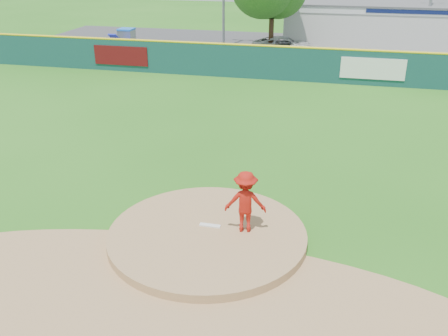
% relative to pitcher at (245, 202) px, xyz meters
% --- Properties ---
extents(ground, '(120.00, 120.00, 0.00)m').
position_rel_pitcher_xyz_m(ground, '(-0.99, -0.34, -1.13)').
color(ground, '#286B19').
rests_on(ground, ground).
extents(pitchers_mound, '(5.50, 5.50, 0.50)m').
position_rel_pitcher_xyz_m(pitchers_mound, '(-0.99, -0.34, -1.13)').
color(pitchers_mound, '#9E774C').
rests_on(pitchers_mound, ground).
extents(pitching_rubber, '(0.60, 0.15, 0.04)m').
position_rel_pitcher_xyz_m(pitching_rubber, '(-0.99, -0.04, -0.86)').
color(pitching_rubber, white).
rests_on(pitching_rubber, pitchers_mound).
extents(infield_dirt_arc, '(15.40, 15.40, 0.01)m').
position_rel_pitcher_xyz_m(infield_dirt_arc, '(-0.99, -3.34, -1.13)').
color(infield_dirt_arc, '#9E774C').
rests_on(infield_dirt_arc, ground).
extents(parking_lot, '(44.00, 16.00, 0.02)m').
position_rel_pitcher_xyz_m(parking_lot, '(-0.99, 26.66, -1.12)').
color(parking_lot, '#38383A').
rests_on(parking_lot, ground).
extents(pitcher, '(1.22, 0.81, 1.76)m').
position_rel_pitcher_xyz_m(pitcher, '(0.00, 0.00, 0.00)').
color(pitcher, '#A9170E').
rests_on(pitcher, pitchers_mound).
extents(van, '(5.16, 3.15, 1.34)m').
position_rel_pitcher_xyz_m(van, '(-1.98, 24.86, -0.44)').
color(van, silver).
rests_on(van, parking_lot).
extents(pool_building_grp, '(15.20, 8.20, 3.31)m').
position_rel_pitcher_xyz_m(pool_building_grp, '(5.01, 31.65, 0.53)').
color(pool_building_grp, silver).
rests_on(pool_building_grp, ground).
extents(fence_banners, '(19.03, 0.04, 1.20)m').
position_rel_pitcher_xyz_m(fence_banners, '(-3.81, 17.58, -0.13)').
color(fence_banners, '#570C0F').
rests_on(fence_banners, ground).
extents(playground_slide, '(1.09, 3.08, 1.70)m').
position_rel_pitcher_xyz_m(playground_slide, '(-13.77, 23.59, -0.27)').
color(playground_slide, blue).
rests_on(playground_slide, ground).
extents(outfield_fence, '(40.00, 0.14, 2.07)m').
position_rel_pitcher_xyz_m(outfield_fence, '(-0.99, 17.66, -0.04)').
color(outfield_fence, '#134040').
rests_on(outfield_fence, ground).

